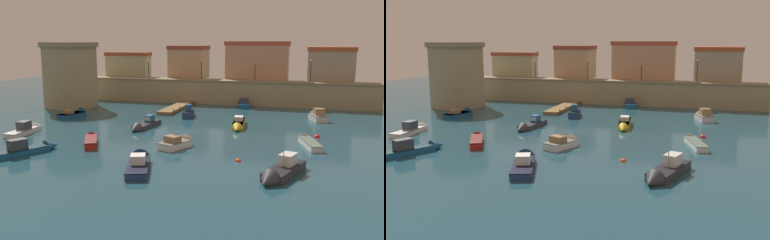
% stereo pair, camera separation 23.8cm
% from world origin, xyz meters
% --- Properties ---
extents(ground_plane, '(136.26, 136.26, 0.00)m').
position_xyz_m(ground_plane, '(0.00, 0.00, 0.00)').
color(ground_plane, '#1E4756').
extents(quay_wall, '(51.38, 4.05, 4.20)m').
position_xyz_m(quay_wall, '(0.00, 24.58, 2.11)').
color(quay_wall, '#9E8966').
rests_on(quay_wall, ground).
extents(old_town_backdrop, '(46.00, 6.11, 6.89)m').
position_xyz_m(old_town_backdrop, '(1.66, 28.77, 7.03)').
color(old_town_backdrop, tan).
rests_on(old_town_backdrop, ground).
extents(fortress_tower, '(9.65, 9.65, 10.72)m').
position_xyz_m(fortress_tower, '(-24.26, 14.22, 5.42)').
color(fortress_tower, '#9E8966').
rests_on(fortress_tower, ground).
extents(pier_dock, '(2.28, 12.72, 0.70)m').
position_xyz_m(pier_dock, '(-6.11, 16.35, 0.26)').
color(pier_dock, brown).
rests_on(pier_dock, ground).
extents(quay_lamp_0, '(0.32, 0.32, 3.24)m').
position_xyz_m(quay_lamp_0, '(-14.34, 24.58, 6.37)').
color(quay_lamp_0, black).
rests_on(quay_lamp_0, quay_wall).
extents(quay_lamp_1, '(0.32, 0.32, 3.51)m').
position_xyz_m(quay_lamp_1, '(-4.27, 24.58, 6.53)').
color(quay_lamp_1, black).
rests_on(quay_lamp_1, quay_wall).
extents(quay_lamp_2, '(0.32, 0.32, 3.05)m').
position_xyz_m(quay_lamp_2, '(5.23, 24.58, 6.26)').
color(quay_lamp_2, black).
rests_on(quay_lamp_2, quay_wall).
extents(quay_lamp_3, '(0.32, 0.32, 3.71)m').
position_xyz_m(quay_lamp_3, '(14.45, 24.58, 6.64)').
color(quay_lamp_3, black).
rests_on(quay_lamp_3, quay_wall).
extents(moored_boat_0, '(2.16, 7.18, 1.57)m').
position_xyz_m(moored_boat_0, '(6.21, 4.13, 0.44)').
color(moored_boat_0, gold).
rests_on(moored_boat_0, ground).
extents(moored_boat_1, '(2.63, 4.55, 1.97)m').
position_xyz_m(moored_boat_1, '(3.91, 21.70, 0.48)').
color(moored_boat_1, '#195689').
rests_on(moored_boat_1, ground).
extents(moored_boat_2, '(3.09, 5.39, 1.74)m').
position_xyz_m(moored_boat_2, '(-18.37, 5.89, 0.34)').
color(moored_boat_2, '#195689').
rests_on(moored_boat_2, ground).
extents(moored_boat_3, '(3.75, 7.21, 2.52)m').
position_xyz_m(moored_boat_3, '(13.21, -15.36, 0.47)').
color(moored_boat_3, '#333338').
rests_on(moored_boat_3, ground).
extents(moored_boat_4, '(3.90, 5.89, 1.14)m').
position_xyz_m(moored_boat_4, '(-7.51, -9.01, 0.40)').
color(moored_boat_4, red).
rests_on(moored_boat_4, ground).
extents(moored_boat_5, '(1.90, 6.81, 1.97)m').
position_xyz_m(moored_boat_5, '(-17.76, -6.04, 0.42)').
color(moored_boat_5, white).
rests_on(moored_boat_5, ground).
extents(moored_boat_6, '(3.04, 6.67, 1.16)m').
position_xyz_m(moored_boat_6, '(15.04, -2.92, 0.33)').
color(moored_boat_6, white).
rests_on(moored_boat_6, ground).
extents(moored_boat_7, '(3.44, 4.90, 2.65)m').
position_xyz_m(moored_boat_7, '(2.15, -7.75, 0.46)').
color(moored_boat_7, white).
rests_on(moored_boat_7, ground).
extents(moored_boat_8, '(2.04, 6.97, 1.86)m').
position_xyz_m(moored_boat_8, '(-5.26, 0.19, 0.37)').
color(moored_boat_8, '#333338').
rests_on(moored_boat_8, ground).
extents(moored_boat_9, '(3.07, 4.51, 2.18)m').
position_xyz_m(moored_boat_9, '(15.82, 12.42, 0.57)').
color(moored_boat_9, silver).
rests_on(moored_boat_9, ground).
extents(moored_boat_10, '(1.94, 5.28, 2.36)m').
position_xyz_m(moored_boat_10, '(-2.33, 10.53, 0.54)').
color(moored_boat_10, navy).
rests_on(moored_boat_10, ground).
extents(moored_boat_11, '(4.42, 7.25, 1.99)m').
position_xyz_m(moored_boat_11, '(-11.34, -14.69, 0.46)').
color(moored_boat_11, '#195689').
rests_on(moored_boat_11, ground).
extents(moored_boat_12, '(4.06, 7.48, 1.92)m').
position_xyz_m(moored_boat_12, '(1.02, -15.74, 0.41)').
color(moored_boat_12, navy).
rests_on(moored_boat_12, ground).
extents(mooring_buoy_0, '(0.56, 0.56, 0.56)m').
position_xyz_m(mooring_buoy_0, '(9.10, -11.57, 0.00)').
color(mooring_buoy_0, '#EA4C19').
rests_on(mooring_buoy_0, ground).
extents(mooring_buoy_1, '(0.71, 0.71, 0.71)m').
position_xyz_m(mooring_buoy_1, '(15.98, 0.92, 0.00)').
color(mooring_buoy_1, red).
rests_on(mooring_buoy_1, ground).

